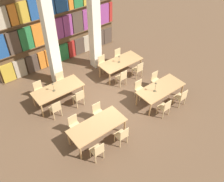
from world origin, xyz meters
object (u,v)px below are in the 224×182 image
reading_table_3 (121,63)px  desk_lamp_2 (119,58)px  chair_0 (98,151)px  chair_7 (156,80)px  reading_table_2 (58,90)px  desk_lamp_1 (53,86)px  chair_2 (122,135)px  chair_14 (138,69)px  pillar_center (94,13)px  chair_4 (165,107)px  chair_11 (61,80)px  chair_15 (119,56)px  desk_lamp_0 (156,85)px  chair_1 (75,125)px  chair_13 (103,63)px  reading_table_0 (97,127)px  chair_8 (56,108)px  chair_6 (181,97)px  chair_5 (140,89)px  chair_10 (79,97)px  chair_12 (122,77)px  chair_9 (39,90)px  chair_3 (98,112)px  pillar_left (49,27)px

reading_table_3 → desk_lamp_2: desk_lamp_2 is taller
chair_0 → chair_7: size_ratio=1.00×
reading_table_2 → desk_lamp_1: (-0.20, -0.02, 0.37)m
chair_2 → chair_14: (3.39, 2.78, 0.00)m
pillar_center → chair_0: bearing=-124.7°
chair_4 → desk_lamp_2: bearing=84.1°
chair_2 → chair_11: (-0.15, 4.41, 0.00)m
chair_7 → chair_15: 2.74m
chair_4 → desk_lamp_0: desk_lamp_0 is taller
chair_1 → chair_13: (3.45, 2.78, 0.00)m
reading_table_0 → chair_7: size_ratio=2.54×
chair_15 → chair_7: bearing=91.4°
chair_0 → chair_8: (-0.15, 2.84, 0.00)m
chair_7 → reading_table_3: bearing=-73.4°
chair_6 → desk_lamp_2: desk_lamp_2 is taller
chair_7 → reading_table_0: bearing=11.5°
reading_table_2 → chair_1: bearing=-101.7°
chair_5 → reading_table_2: size_ratio=0.39×
chair_8 → chair_2: bearing=-65.5°
chair_5 → chair_0: bearing=24.4°
chair_8 → chair_11: same height
chair_14 → reading_table_0: bearing=-153.4°
reading_table_2 → desk_lamp_1: size_ratio=5.09×
chair_2 → chair_15: same height
chair_8 → desk_lamp_2: desk_lamp_2 is taller
chair_10 → chair_12: bearing=-1.4°
chair_8 → chair_4: bearing=-37.2°
pillar_center → desk_lamp_1: 4.04m
chair_14 → desk_lamp_2: desk_lamp_2 is taller
chair_5 → reading_table_3: bearing=-103.6°
chair_6 → chair_13: bearing=105.0°
chair_7 → desk_lamp_2: size_ratio=2.26×
chair_1 → desk_lamp_2: 4.42m
reading_table_2 → reading_table_3: bearing=-0.9°
chair_9 → chair_14: size_ratio=1.00×
chair_3 → chair_11: (-0.15, 2.84, 0.00)m
chair_8 → chair_13: bearing=22.7°
chair_10 → pillar_left: bearing=87.5°
chair_12 → chair_15: 1.90m
pillar_left → chair_7: size_ratio=6.79×
reading_table_3 → chair_3: bearing=-145.2°
pillar_center → chair_9: size_ratio=6.79×
reading_table_2 → reading_table_0: bearing=-87.5°
reading_table_0 → chair_2: 1.00m
chair_9 → chair_12: bearing=155.7°
chair_11 → reading_table_3: chair_11 is taller
chair_5 → chair_8: size_ratio=1.00×
desk_lamp_0 → chair_12: 2.06m
chair_1 → chair_10: 1.62m
pillar_left → chair_14: (3.44, -2.23, -2.52)m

